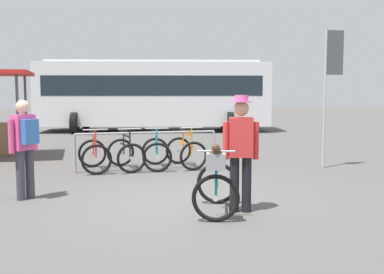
% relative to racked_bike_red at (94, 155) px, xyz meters
% --- Properties ---
extents(ground_plane, '(80.00, 80.00, 0.00)m').
position_rel_racked_bike_red_xyz_m(ground_plane, '(1.59, -3.11, -0.37)').
color(ground_plane, '#514F4C').
extents(bike_rack_rail, '(3.20, 0.30, 0.88)m').
position_rel_racked_bike_red_xyz_m(bike_rack_rail, '(1.17, -0.09, 0.30)').
color(bike_rack_rail, '#99999E').
rests_on(bike_rack_rail, ground).
extents(racked_bike_red, '(0.79, 1.17, 0.97)m').
position_rel_racked_bike_red_xyz_m(racked_bike_red, '(0.00, 0.00, 0.00)').
color(racked_bike_red, black).
rests_on(racked_bike_red, ground).
extents(racked_bike_black, '(0.88, 1.23, 0.98)m').
position_rel_racked_bike_red_xyz_m(racked_bike_black, '(0.70, 0.05, 0.00)').
color(racked_bike_black, black).
rests_on(racked_bike_black, ground).
extents(racked_bike_teal, '(0.71, 1.14, 0.97)m').
position_rel_racked_bike_red_xyz_m(racked_bike_teal, '(1.40, 0.11, 0.00)').
color(racked_bike_teal, black).
rests_on(racked_bike_teal, ground).
extents(racked_bike_orange, '(0.86, 1.21, 0.97)m').
position_rel_racked_bike_red_xyz_m(racked_bike_orange, '(2.09, 0.16, 0.00)').
color(racked_bike_orange, black).
rests_on(racked_bike_orange, ground).
extents(featured_bicycle, '(0.91, 1.25, 1.09)m').
position_rel_racked_bike_red_xyz_m(featured_bicycle, '(1.88, -3.99, 0.12)').
color(featured_bicycle, black).
rests_on(featured_bicycle, ground).
extents(person_with_featured_bike, '(0.52, 0.32, 1.72)m').
position_rel_racked_bike_red_xyz_m(person_with_featured_bike, '(2.26, -3.91, 0.58)').
color(person_with_featured_bike, black).
rests_on(person_with_featured_bike, ground).
extents(pedestrian_with_backpack, '(0.47, 0.47, 1.64)m').
position_rel_racked_bike_red_xyz_m(pedestrian_with_backpack, '(-1.01, -2.53, 0.57)').
color(pedestrian_with_backpack, '#383842').
rests_on(pedestrian_with_backpack, ground).
extents(bus_distant, '(10.24, 4.26, 3.08)m').
position_rel_racked_bike_red_xyz_m(bus_distant, '(2.24, 9.98, 1.37)').
color(bus_distant, silver).
rests_on(bus_distant, ground).
extents(banner_flag, '(0.44, 0.05, 3.20)m').
position_rel_racked_bike_red_xyz_m(banner_flag, '(5.34, -0.52, 1.86)').
color(banner_flag, '#B2B2B7').
rests_on(banner_flag, ground).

